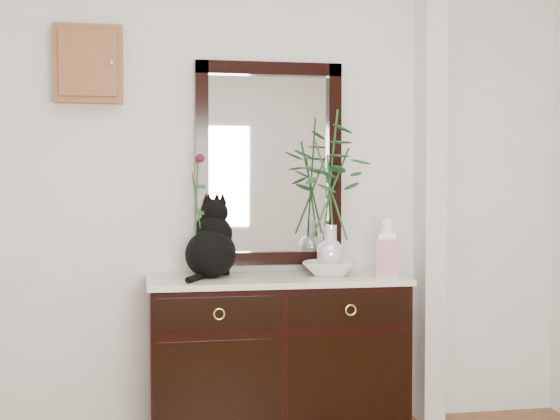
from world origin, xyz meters
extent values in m
cube|color=silver|center=(0.00, 1.98, 1.35)|extent=(3.60, 0.04, 2.70)
cube|color=silver|center=(1.00, 1.90, 1.35)|extent=(0.12, 0.20, 2.70)
cube|color=black|center=(0.10, 1.73, 0.46)|extent=(1.30, 0.50, 0.82)
cube|color=white|center=(0.10, 1.73, 0.83)|extent=(1.33, 0.52, 0.03)
cube|color=black|center=(0.10, 1.97, 1.44)|extent=(0.80, 0.06, 1.10)
cube|color=white|center=(0.10, 1.98, 1.44)|extent=(0.66, 0.01, 0.96)
cube|color=brown|center=(-0.85, 1.94, 1.95)|extent=(0.35, 0.10, 0.40)
imported|color=white|center=(0.39, 1.75, 0.89)|extent=(0.37, 0.37, 0.07)
camera|label=1|loc=(-0.61, -2.22, 1.34)|focal=50.00mm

